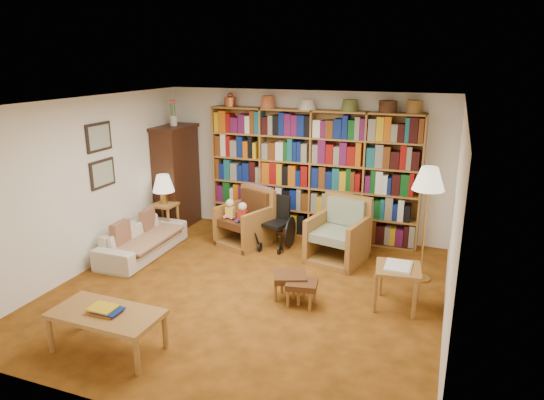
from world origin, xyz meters
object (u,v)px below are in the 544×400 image
at_px(floor_lamp, 429,183).
at_px(side_table_papers, 398,273).
at_px(armchair_leather, 247,221).
at_px(side_table_lamp, 165,213).
at_px(coffee_table, 106,316).
at_px(footstool_b, 302,286).
at_px(footstool_a, 290,279).
at_px(armchair_sage, 339,236).
at_px(wheelchair, 277,223).
at_px(sofa, 142,240).

height_order(floor_lamp, side_table_papers, floor_lamp).
distance_m(armchair_leather, floor_lamp, 3.08).
bearing_deg(floor_lamp, armchair_leather, 170.63).
xyz_separation_m(side_table_lamp, side_table_papers, (4.07, -1.14, 0.02)).
relative_size(armchair_leather, coffee_table, 0.84).
bearing_deg(coffee_table, footstool_b, 45.19).
height_order(footstool_a, coffee_table, coffee_table).
bearing_deg(armchair_sage, footstool_a, -100.44).
xyz_separation_m(floor_lamp, footstool_a, (-1.54, -1.20, -1.12)).
xyz_separation_m(footstool_a, footstool_b, (0.19, -0.10, -0.02)).
xyz_separation_m(wheelchair, coffee_table, (-0.66, -3.46, 0.01)).
height_order(side_table_lamp, wheelchair, wheelchair).
relative_size(floor_lamp, coffee_table, 1.37).
height_order(footstool_b, coffee_table, coffee_table).
bearing_deg(side_table_papers, footstool_a, -167.90).
bearing_deg(footstool_b, footstool_a, 152.10).
xyz_separation_m(side_table_lamp, footstool_b, (2.95, -1.52, -0.17)).
distance_m(armchair_sage, footstool_a, 1.57).
relative_size(armchair_sage, footstool_a, 1.91).
relative_size(sofa, wheelchair, 1.98).
distance_m(floor_lamp, footstool_a, 2.25).
bearing_deg(wheelchair, sofa, -149.09).
bearing_deg(side_table_lamp, armchair_sage, 2.24).
relative_size(armchair_sage, side_table_papers, 1.62).
xyz_separation_m(sofa, side_table_lamp, (-0.10, 0.83, 0.19)).
distance_m(sofa, wheelchair, 2.17).
bearing_deg(side_table_lamp, coffee_table, -67.75).
bearing_deg(sofa, floor_lamp, -82.68).
bearing_deg(sofa, wheelchair, -60.07).
height_order(side_table_lamp, floor_lamp, floor_lamp).
relative_size(sofa, coffee_table, 1.41).
distance_m(side_table_lamp, wheelchair, 1.98).
xyz_separation_m(armchair_sage, side_table_papers, (1.03, -1.26, 0.09)).
xyz_separation_m(armchair_sage, coffee_table, (-1.74, -3.30, 0.03)).
bearing_deg(coffee_table, wheelchair, 79.20).
distance_m(side_table_lamp, footstool_b, 3.32).
bearing_deg(wheelchair, armchair_leather, -176.97).
height_order(floor_lamp, footstool_b, floor_lamp).
height_order(side_table_papers, footstool_b, side_table_papers).
distance_m(armchair_sage, wheelchair, 1.10).
relative_size(side_table_lamp, armchair_sage, 0.62).
distance_m(side_table_papers, footstool_a, 1.35).
bearing_deg(side_table_papers, side_table_lamp, 164.40).
relative_size(wheelchair, floor_lamp, 0.52).
bearing_deg(armchair_leather, footstool_b, -49.44).
bearing_deg(sofa, armchair_leather, -51.80).
bearing_deg(footstool_a, armchair_sage, 79.56).
distance_m(armchair_sage, floor_lamp, 1.66).
bearing_deg(armchair_leather, sofa, -140.81).
relative_size(sofa, side_table_papers, 2.80).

